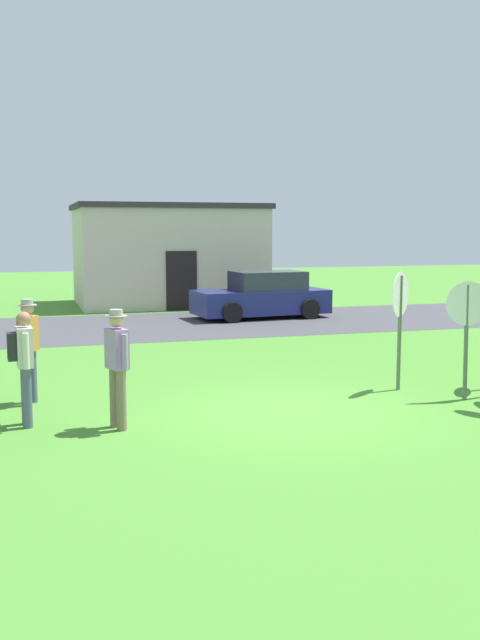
% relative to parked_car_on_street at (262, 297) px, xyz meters
% --- Properties ---
extents(ground_plane, '(80.00, 80.00, 0.00)m').
position_rel_parked_car_on_street_xyz_m(ground_plane, '(-3.47, -11.75, -0.69)').
color(ground_plane, '#47842D').
extents(street_asphalt, '(60.00, 6.40, 0.01)m').
position_rel_parked_car_on_street_xyz_m(street_asphalt, '(-3.47, -0.94, -0.68)').
color(street_asphalt, '#424247').
rests_on(street_asphalt, ground).
extents(building_background, '(6.99, 5.15, 3.80)m').
position_rel_parked_car_on_street_xyz_m(building_background, '(-2.07, 5.31, 1.22)').
color(building_background, beige).
rests_on(building_background, ground).
extents(parked_car_on_street, '(4.43, 2.28, 1.51)m').
position_rel_parked_car_on_street_xyz_m(parked_car_on_street, '(0.00, 0.00, 0.00)').
color(parked_car_on_street, navy).
rests_on(parked_car_on_street, ground).
extents(stop_sign_far_back, '(0.74, 0.20, 2.01)m').
position_rel_parked_car_on_street_xyz_m(stop_sign_far_back, '(-0.33, -11.73, 0.68)').
color(stop_sign_far_back, '#51664C').
rests_on(stop_sign_far_back, ground).
extents(stop_sign_rear_right, '(0.62, 0.54, 2.12)m').
position_rel_parked_car_on_street_xyz_m(stop_sign_rear_right, '(-1.05, -10.77, 0.77)').
color(stop_sign_rear_right, '#51664C').
rests_on(stop_sign_rear_right, ground).
extents(person_in_dark_shirt, '(0.37, 0.57, 1.69)m').
position_rel_parked_car_on_street_xyz_m(person_in_dark_shirt, '(-7.47, -11.34, 0.29)').
color(person_in_dark_shirt, '#4C5670').
rests_on(person_in_dark_shirt, ground).
extents(person_with_sunhat, '(0.36, 0.52, 1.74)m').
position_rel_parked_car_on_street_xyz_m(person_with_sunhat, '(-7.39, -9.95, 0.30)').
color(person_with_sunhat, '#4C5670').
rests_on(person_with_sunhat, ground).
extents(person_holding_notes, '(0.33, 0.54, 1.74)m').
position_rel_parked_car_on_street_xyz_m(person_holding_notes, '(-6.19, -11.87, 0.30)').
color(person_holding_notes, '#7A6B56').
rests_on(person_holding_notes, ground).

